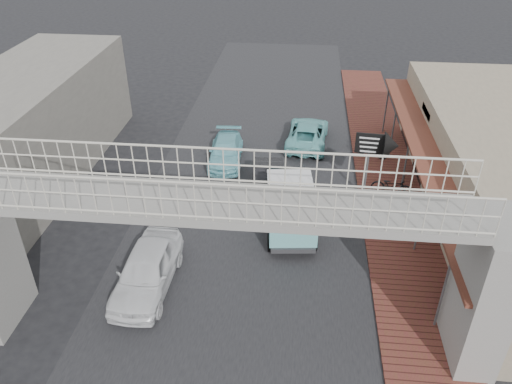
% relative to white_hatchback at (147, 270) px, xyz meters
% --- Properties ---
extents(ground, '(120.00, 120.00, 0.00)m').
position_rel_white_hatchback_xyz_m(ground, '(3.13, 2.02, -0.77)').
color(ground, black).
rests_on(ground, ground).
extents(road_strip, '(10.00, 60.00, 0.01)m').
position_rel_white_hatchback_xyz_m(road_strip, '(3.13, 2.02, -0.76)').
color(road_strip, black).
rests_on(road_strip, ground).
extents(sidewalk, '(3.00, 40.00, 0.10)m').
position_rel_white_hatchback_xyz_m(sidewalk, '(9.63, 5.02, -0.72)').
color(sidewalk, brown).
rests_on(sidewalk, ground).
extents(shophouse_row, '(7.20, 18.00, 4.00)m').
position_rel_white_hatchback_xyz_m(shophouse_row, '(14.09, 6.02, 1.24)').
color(shophouse_row, gray).
rests_on(shophouse_row, ground).
extents(footbridge, '(16.40, 2.40, 6.34)m').
position_rel_white_hatchback_xyz_m(footbridge, '(3.13, -1.98, 2.41)').
color(footbridge, gray).
rests_on(footbridge, ground).
extents(building_far_left, '(5.00, 14.00, 5.00)m').
position_rel_white_hatchback_xyz_m(building_far_left, '(-7.87, 8.02, 1.73)').
color(building_far_left, gray).
rests_on(building_far_left, ground).
extents(white_hatchback, '(1.93, 4.55, 1.54)m').
position_rel_white_hatchback_xyz_m(white_hatchback, '(0.00, 0.00, 0.00)').
color(white_hatchback, white).
rests_on(white_hatchback, ground).
extents(dark_sedan, '(1.75, 4.21, 1.35)m').
position_rel_white_hatchback_xyz_m(dark_sedan, '(3.87, 6.60, -0.09)').
color(dark_sedan, black).
rests_on(dark_sedan, ground).
extents(angkot_curb, '(2.48, 4.74, 1.27)m').
position_rel_white_hatchback_xyz_m(angkot_curb, '(5.63, 12.22, -0.13)').
color(angkot_curb, '#74C9CA').
rests_on(angkot_curb, ground).
extents(angkot_far, '(1.86, 4.12, 1.17)m').
position_rel_white_hatchback_xyz_m(angkot_far, '(1.40, 9.73, -0.18)').
color(angkot_far, '#7ECFDB').
rests_on(angkot_far, ground).
extents(angkot_van, '(2.35, 4.42, 2.08)m').
position_rel_white_hatchback_xyz_m(angkot_van, '(4.98, 4.02, 0.55)').
color(angkot_van, black).
rests_on(angkot_van, ground).
extents(motorcycle_near, '(1.97, 1.02, 0.98)m').
position_rel_white_hatchback_xyz_m(motorcycle_near, '(9.59, 7.06, -0.18)').
color(motorcycle_near, black).
rests_on(motorcycle_near, sidewalk).
extents(motorcycle_far, '(1.94, 1.30, 1.14)m').
position_rel_white_hatchback_xyz_m(motorcycle_far, '(9.04, 10.81, -0.10)').
color(motorcycle_far, black).
rests_on(motorcycle_far, sidewalk).
extents(street_clock, '(0.74, 0.70, 2.88)m').
position_rel_white_hatchback_xyz_m(street_clock, '(10.63, -1.31, 1.72)').
color(street_clock, '#59595B').
rests_on(street_clock, sidewalk).
extents(arrow_sign, '(1.94, 1.24, 3.29)m').
position_rel_white_hatchback_xyz_m(arrow_sign, '(9.13, 6.82, 1.99)').
color(arrow_sign, '#59595B').
rests_on(arrow_sign, sidewalk).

